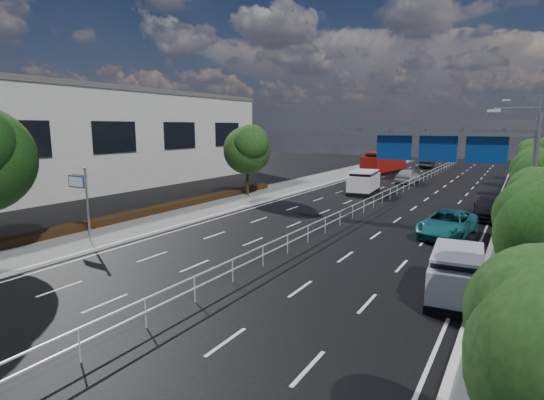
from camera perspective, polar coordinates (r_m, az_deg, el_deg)
The scene contains 23 objects.
ground at distance 18.96m, azimuth -3.84°, elevation -10.24°, with size 160.00×160.00×0.00m, color black.
sidewalk_near at distance 26.93m, azimuth -24.49°, elevation -4.88°, with size 5.00×140.00×0.14m, color slate.
kerb_near at distance 24.96m, azimuth -21.19°, elevation -5.77°, with size 0.25×140.00×0.15m, color silver.
kerb_far at distance 16.01m, azimuth 24.73°, elevation -14.81°, with size 0.25×140.00×0.15m, color silver.
median_fence at distance 38.94m, azimuth 15.33°, elevation 0.67°, with size 0.05×85.00×1.02m.
hedge_near at distance 31.21m, azimuth -18.90°, elevation -2.04°, with size 1.00×36.00×0.44m, color black.
toilet_sign at distance 25.94m, azimuth -24.25°, elevation 1.09°, with size 1.62×0.18×4.34m.
overhead_gantry at distance 24.91m, azimuth 23.08°, elevation 7.01°, with size 10.24×0.38×7.45m.
streetlight_far at distance 40.63m, azimuth 31.53°, elevation 6.59°, with size 2.78×2.40×9.00m.
near_building at distance 51.77m, azimuth -20.25°, elevation 7.59°, with size 12.00×38.00×10.00m, color beige.
near_tree_back at distance 39.43m, azimuth -3.34°, elevation 7.09°, with size 4.84×4.51×6.69m.
far_tree_e at distance 36.72m, azimuth 32.48°, elevation 3.71°, with size 3.63×3.38×5.13m.
far_tree_f at distance 44.20m, azimuth 32.27°, elevation 4.43°, with size 3.52×3.28×5.02m.
far_tree_g at distance 51.67m, azimuth 32.15°, elevation 5.30°, with size 3.96×3.69×5.45m.
far_tree_h at distance 59.18m, azimuth 32.00°, elevation 5.39°, with size 3.41×3.18×4.91m.
white_minivan at distance 42.62m, azimuth 12.24°, elevation 2.34°, with size 2.73×5.34×2.24m.
red_bus at distance 61.20m, azimuth 14.84°, elevation 4.94°, with size 3.76×10.58×3.09m.
near_car_silver at distance 51.82m, azimuth 17.83°, elevation 3.13°, with size 2.02×5.03×1.71m, color #A3A6AB.
near_car_dark at distance 71.92m, azimuth 20.17°, elevation 4.73°, with size 1.75×5.02×1.65m, color black.
silver_minivan at distance 18.04m, azimuth 23.57°, elevation -9.09°, with size 2.25×4.58×1.84m.
parked_car_teal at distance 27.47m, azimuth 22.49°, elevation -2.97°, with size 2.54×5.51×1.53m, color #196A73.
parked_car_dark at distance 34.15m, azimuth 27.23°, elevation -0.95°, with size 2.10×5.16×1.50m, color black.
pedestrian_b at distance 37.84m, azimuth 30.37°, elevation 0.11°, with size 0.82×0.64×1.69m, color gray.
Camera 1 is at (10.19, -14.61, 6.51)m, focal length 28.00 mm.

